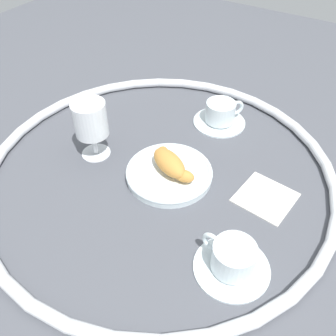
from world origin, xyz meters
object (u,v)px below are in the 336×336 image
Objects in this scene: coffee_cup_near at (221,114)px; folded_napkin at (266,197)px; croissant_large at (169,164)px; pastry_plate at (168,174)px; juice_glass_left at (91,122)px; coffee_cup_far at (232,260)px.

coffee_cup_near is 1.24× the size of folded_napkin.
croissant_large is at bearing -164.87° from folded_napkin.
pastry_plate is at bearing -114.96° from croissant_large.
juice_glass_left is (-0.19, -0.02, 0.08)m from pastry_plate.
coffee_cup_far reaches higher than folded_napkin.
juice_glass_left is at bearing -173.77° from pastry_plate.
croissant_large is 0.91× the size of coffee_cup_far.
juice_glass_left reaches higher than coffee_cup_near.
coffee_cup_near is 0.44m from coffee_cup_far.
croissant_large reaches higher than folded_napkin.
juice_glass_left reaches higher than folded_napkin.
coffee_cup_near is 1.00× the size of coffee_cup_far.
croissant_large reaches higher than coffee_cup_near.
pastry_plate reaches higher than folded_napkin.
coffee_cup_far is 1.24× the size of folded_napkin.
folded_napkin is (0.21, 0.06, -0.01)m from pastry_plate.
coffee_cup_near is at bearing 118.80° from coffee_cup_far.
pastry_plate is 1.41× the size of coffee_cup_far.
pastry_plate is 0.25m from coffee_cup_near.
coffee_cup_far is (0.21, -0.14, -0.01)m from croissant_large.
pastry_plate is 1.37× the size of juice_glass_left.
pastry_plate is 0.03m from croissant_large.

